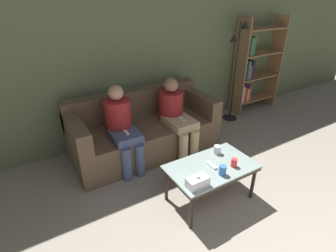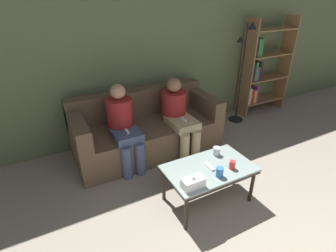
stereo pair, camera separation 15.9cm
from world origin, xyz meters
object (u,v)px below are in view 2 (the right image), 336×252
at_px(cup_near_left, 220,172).
at_px(seated_person_mid_left, 178,114).
at_px(tissue_box, 193,183).
at_px(bookshelf, 260,70).
at_px(couch, 146,130).
at_px(seated_person_left_end, 123,124).
at_px(game_remote, 209,167).
at_px(coffee_table, 209,171).
at_px(cup_far_center, 217,151).
at_px(cup_near_right, 232,165).
at_px(standing_lamp, 243,63).

distance_m(cup_near_left, seated_person_mid_left, 1.30).
height_order(tissue_box, bookshelf, bookshelf).
xyz_separation_m(couch, seated_person_left_end, (-0.40, -0.21, 0.28)).
bearing_deg(cup_near_left, seated_person_left_end, 113.69).
bearing_deg(seated_person_left_end, couch, 27.09).
relative_size(cup_near_left, game_remote, 0.70).
relative_size(tissue_box, game_remote, 1.47).
height_order(coffee_table, bookshelf, bookshelf).
distance_m(cup_far_center, game_remote, 0.27).
height_order(couch, cup_near_right, couch).
relative_size(coffee_table, tissue_box, 4.34).
xyz_separation_m(tissue_box, seated_person_mid_left, (0.57, 1.29, 0.08)).
bearing_deg(standing_lamp, cup_near_left, -136.07).
bearing_deg(tissue_box, cup_far_center, 32.62).
bearing_deg(cup_far_center, seated_person_mid_left, 88.61).
xyz_separation_m(cup_far_center, tissue_box, (-0.54, -0.35, 0.00)).
distance_m(cup_near_right, seated_person_left_end, 1.47).
bearing_deg(cup_far_center, coffee_table, -142.66).
bearing_deg(game_remote, tissue_box, -150.79).
bearing_deg(standing_lamp, seated_person_left_end, -171.01).
distance_m(standing_lamp, seated_person_left_end, 2.36).
height_order(couch, bookshelf, bookshelf).
distance_m(couch, cup_far_center, 1.24).
bearing_deg(coffee_table, couch, 97.06).
bearing_deg(standing_lamp, bookshelf, 13.72).
relative_size(cup_far_center, seated_person_left_end, 0.09).
distance_m(couch, standing_lamp, 2.03).
bearing_deg(seated_person_mid_left, bookshelf, 14.25).
bearing_deg(couch, seated_person_left_end, -152.91).
bearing_deg(couch, cup_near_left, -83.73).
xyz_separation_m(couch, cup_far_center, (0.38, -1.17, 0.18)).
bearing_deg(bookshelf, coffee_table, -144.72).
bearing_deg(seated_person_mid_left, tissue_box, -113.74).
bearing_deg(standing_lamp, couch, -175.28).
xyz_separation_m(couch, cup_near_left, (0.16, -1.50, 0.19)).
relative_size(tissue_box, bookshelf, 0.12).
bearing_deg(tissue_box, cup_near_left, 2.25).
bearing_deg(cup_near_left, cup_far_center, 57.25).
bearing_deg(seated_person_mid_left, standing_lamp, 14.46).
xyz_separation_m(cup_far_center, seated_person_mid_left, (0.02, 0.94, 0.09)).
bearing_deg(couch, seated_person_mid_left, -29.33).
height_order(cup_near_right, standing_lamp, standing_lamp).
xyz_separation_m(bookshelf, seated_person_mid_left, (-2.06, -0.52, -0.25)).
height_order(couch, coffee_table, couch).
relative_size(tissue_box, seated_person_left_end, 0.20).
bearing_deg(bookshelf, cup_near_left, -141.98).
relative_size(cup_near_left, seated_person_mid_left, 0.10).
height_order(game_remote, standing_lamp, standing_lamp).
height_order(seated_person_left_end, seated_person_mid_left, seated_person_left_end).
distance_m(cup_far_center, bookshelf, 2.57).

